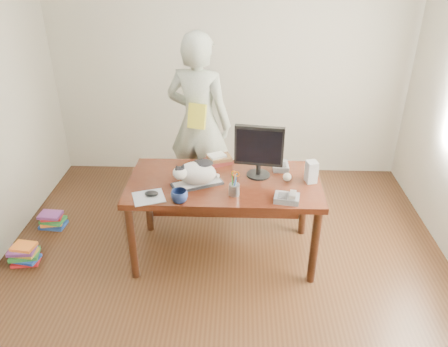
% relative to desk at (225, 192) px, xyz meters
% --- Properties ---
extents(room, '(4.50, 4.50, 4.50)m').
position_rel_desk_xyz_m(room, '(0.00, -0.68, 0.75)').
color(room, black).
rests_on(room, ground).
extents(desk, '(1.60, 0.80, 0.75)m').
position_rel_desk_xyz_m(desk, '(0.00, 0.00, 0.00)').
color(desk, black).
rests_on(desk, ground).
extents(keyboard, '(0.44, 0.31, 0.02)m').
position_rel_desk_xyz_m(keyboard, '(-0.22, -0.15, 0.16)').
color(keyboard, black).
rests_on(keyboard, desk).
extents(cat, '(0.38, 0.31, 0.23)m').
position_rel_desk_xyz_m(cat, '(-0.23, -0.16, 0.27)').
color(cat, silver).
rests_on(cat, keyboard).
extents(monitor, '(0.41, 0.23, 0.46)m').
position_rel_desk_xyz_m(monitor, '(0.28, 0.01, 0.41)').
color(monitor, black).
rests_on(monitor, desk).
extents(pen_cup, '(0.11, 0.11, 0.21)m').
position_rel_desk_xyz_m(pen_cup, '(0.09, -0.29, 0.21)').
color(pen_cup, gray).
rests_on(pen_cup, desk).
extents(mousepad, '(0.30, 0.28, 0.01)m').
position_rel_desk_xyz_m(mousepad, '(-0.58, -0.36, 0.15)').
color(mousepad, '#AFB5BB').
rests_on(mousepad, desk).
extents(mouse, '(0.13, 0.10, 0.04)m').
position_rel_desk_xyz_m(mouse, '(-0.56, -0.34, 0.17)').
color(mouse, black).
rests_on(mouse, mousepad).
extents(coffee_mug, '(0.17, 0.17, 0.10)m').
position_rel_desk_xyz_m(coffee_mug, '(-0.33, -0.42, 0.20)').
color(coffee_mug, '#0D1737').
rests_on(coffee_mug, desk).
extents(phone, '(0.21, 0.17, 0.09)m').
position_rel_desk_xyz_m(phone, '(0.50, -0.37, 0.18)').
color(phone, slate).
rests_on(phone, desk).
extents(speaker, '(0.10, 0.11, 0.19)m').
position_rel_desk_xyz_m(speaker, '(0.72, -0.06, 0.24)').
color(speaker, '#A6A6A9').
rests_on(speaker, desk).
extents(baseball, '(0.07, 0.07, 0.07)m').
position_rel_desk_xyz_m(baseball, '(0.52, -0.05, 0.18)').
color(baseball, silver).
rests_on(baseball, desk).
extents(book_stack, '(0.27, 0.25, 0.08)m').
position_rel_desk_xyz_m(book_stack, '(-0.06, 0.25, 0.18)').
color(book_stack, '#461412').
rests_on(book_stack, desk).
extents(calculator, '(0.14, 0.18, 0.06)m').
position_rel_desk_xyz_m(calculator, '(0.48, 0.17, 0.17)').
color(calculator, slate).
rests_on(calculator, desk).
extents(person, '(0.76, 0.61, 1.81)m').
position_rel_desk_xyz_m(person, '(-0.28, 0.80, 0.31)').
color(person, beige).
rests_on(person, ground).
extents(held_book, '(0.19, 0.15, 0.24)m').
position_rel_desk_xyz_m(held_book, '(-0.28, 0.63, 0.45)').
color(held_book, gold).
rests_on(held_book, person).
extents(book_pile_a, '(0.27, 0.22, 0.18)m').
position_rel_desk_xyz_m(book_pile_a, '(-1.75, -0.28, -0.51)').
color(book_pile_a, red).
rests_on(book_pile_a, ground).
extents(book_pile_b, '(0.26, 0.20, 0.15)m').
position_rel_desk_xyz_m(book_pile_b, '(-1.72, 0.27, -0.53)').
color(book_pile_b, '#193E9A').
rests_on(book_pile_b, ground).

